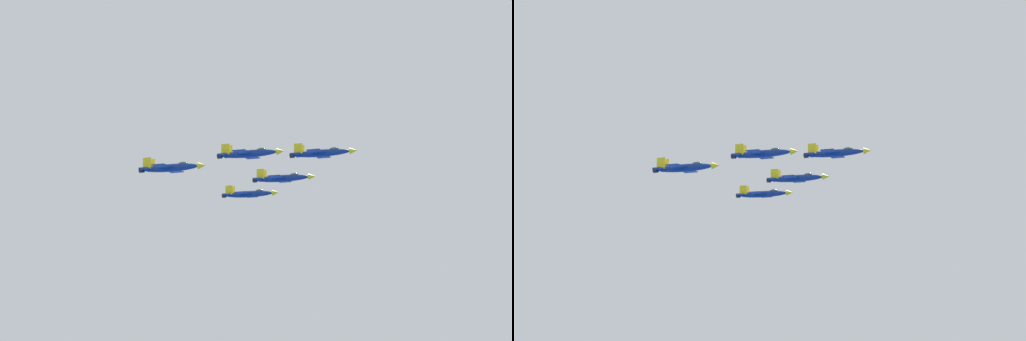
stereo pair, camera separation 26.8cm
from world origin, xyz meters
TOP-DOWN VIEW (x-y plane):
  - jet_lead at (25.06, -1.41)m, footprint 11.06×12.40m
  - jet_left_wingman at (41.06, 1.26)m, footprint 11.13×12.78m
  - jet_right_wingman at (25.00, 14.80)m, footprint 10.93×12.30m
  - jet_left_outer at (57.05, 3.94)m, footprint 10.99×12.58m
  - jet_right_outer at (24.93, 31.02)m, footprint 10.85×12.16m

SIDE VIEW (x-z plane):
  - jet_right_outer at x=24.93m, z-range 92.05..95.09m
  - jet_left_outer at x=57.05m, z-range 93.21..96.32m
  - jet_left_wingman at x=41.06m, z-range 94.52..97.67m
  - jet_right_wingman at x=25.00m, z-range 96.04..99.10m
  - jet_lead at x=25.06m, z-range 97.35..100.44m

